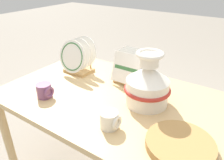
{
  "coord_description": "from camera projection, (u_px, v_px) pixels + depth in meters",
  "views": [
    {
      "loc": [
        0.65,
        -0.96,
        1.44
      ],
      "look_at": [
        0.0,
        0.0,
        0.85
      ],
      "focal_mm": 35.0,
      "sensor_mm": 36.0,
      "label": 1
    }
  ],
  "objects": [
    {
      "name": "wicker_charger_stack",
      "position": [
        180.0,
        144.0,
        0.96
      ],
      "size": [
        0.3,
        0.3,
        0.04
      ],
      "color": "#AD7F47",
      "rests_on": "display_table"
    },
    {
      "name": "dish_rack_square_plates",
      "position": [
        131.0,
        70.0,
        1.48
      ],
      "size": [
        0.2,
        0.19,
        0.22
      ],
      "color": "tan",
      "rests_on": "display_table"
    },
    {
      "name": "dish_rack_round_plates",
      "position": [
        77.0,
        59.0,
        1.62
      ],
      "size": [
        0.24,
        0.2,
        0.26
      ],
      "color": "tan",
      "rests_on": "display_table"
    },
    {
      "name": "ceramic_vase",
      "position": [
        148.0,
        84.0,
        1.23
      ],
      "size": [
        0.27,
        0.27,
        0.32
      ],
      "color": "white",
      "rests_on": "display_table"
    },
    {
      "name": "display_table",
      "position": [
        112.0,
        107.0,
        1.39
      ],
      "size": [
        1.38,
        0.88,
        0.74
      ],
      "color": "tan",
      "rests_on": "ground_plane"
    },
    {
      "name": "mug_plum_glaze",
      "position": [
        45.0,
        91.0,
        1.32
      ],
      "size": [
        0.1,
        0.09,
        0.09
      ],
      "color": "#7A4770",
      "rests_on": "display_table"
    },
    {
      "name": "mug_cream_glaze",
      "position": [
        110.0,
        120.0,
        1.07
      ],
      "size": [
        0.1,
        0.09,
        0.09
      ],
      "color": "silver",
      "rests_on": "display_table"
    }
  ]
}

